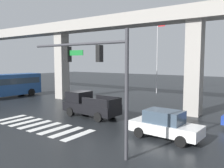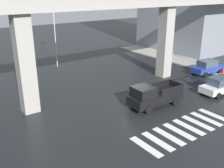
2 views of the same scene
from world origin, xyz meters
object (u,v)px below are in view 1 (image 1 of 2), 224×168
(flagpole, at_px, (158,52))
(sedan_white, at_px, (165,125))
(traffic_signal_mast, at_px, (98,67))
(pickup_truck, at_px, (89,105))

(flagpole, bearing_deg, sedan_white, -64.40)
(traffic_signal_mast, xyz_separation_m, flagpole, (-6.92, 22.62, 1.63))
(pickup_truck, height_order, flagpole, flagpole)
(pickup_truck, xyz_separation_m, flagpole, (-1.31, 16.87, 5.04))
(sedan_white, height_order, traffic_signal_mast, traffic_signal_mast)
(flagpole, bearing_deg, traffic_signal_mast, -72.99)
(sedan_white, distance_m, flagpole, 21.21)
(pickup_truck, bearing_deg, sedan_white, -12.51)
(flagpole, bearing_deg, pickup_truck, -85.56)
(pickup_truck, distance_m, flagpole, 17.65)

